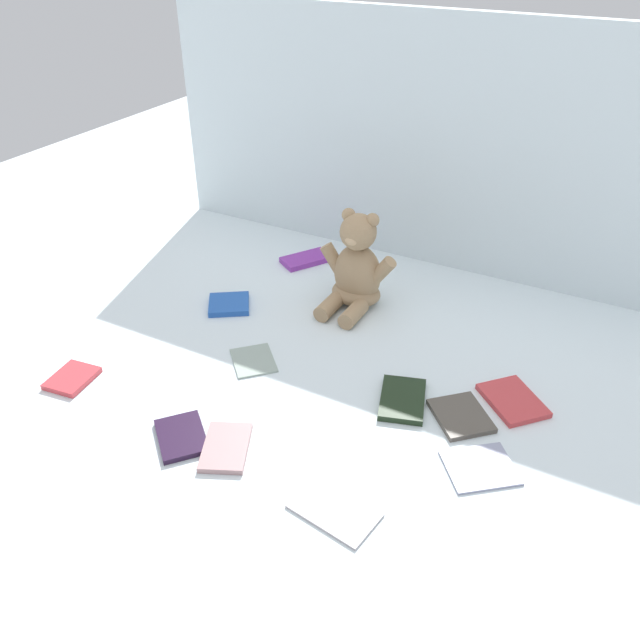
{
  "coord_description": "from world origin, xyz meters",
  "views": [
    {
      "loc": [
        0.47,
        -1.02,
        0.78
      ],
      "look_at": [
        -0.01,
        -0.1,
        0.1
      ],
      "focal_mm": 35.5,
      "sensor_mm": 36.0,
      "label": 1
    }
  ],
  "objects_px": {
    "book_case_1": "(226,447)",
    "book_case_7": "(181,436)",
    "book_case_8": "(229,304)",
    "book_case_9": "(306,259)",
    "book_case_10": "(480,466)",
    "book_case_5": "(461,416)",
    "book_case_6": "(253,360)",
    "book_case_2": "(72,378)",
    "book_case_3": "(402,399)",
    "book_case_0": "(335,510)",
    "book_case_4": "(513,401)",
    "teddy_bear": "(356,271)"
  },
  "relations": [
    {
      "from": "book_case_1",
      "to": "book_case_7",
      "type": "xyz_separation_m",
      "value": [
        -0.08,
        -0.01,
        -0.0
      ]
    },
    {
      "from": "book_case_1",
      "to": "book_case_8",
      "type": "xyz_separation_m",
      "value": [
        -0.26,
        0.38,
        0.0
      ]
    },
    {
      "from": "book_case_9",
      "to": "book_case_10",
      "type": "relative_size",
      "value": 1.12
    },
    {
      "from": "book_case_1",
      "to": "book_case_8",
      "type": "distance_m",
      "value": 0.46
    },
    {
      "from": "book_case_5",
      "to": "book_case_9",
      "type": "distance_m",
      "value": 0.67
    },
    {
      "from": "book_case_6",
      "to": "book_case_7",
      "type": "xyz_separation_m",
      "value": [
        0.01,
        -0.25,
        0.0
      ]
    },
    {
      "from": "book_case_10",
      "to": "book_case_2",
      "type": "bearing_deg",
      "value": 62.53
    },
    {
      "from": "book_case_6",
      "to": "book_case_7",
      "type": "bearing_deg",
      "value": -131.84
    },
    {
      "from": "book_case_3",
      "to": "book_case_7",
      "type": "distance_m",
      "value": 0.41
    },
    {
      "from": "book_case_5",
      "to": "book_case_10",
      "type": "distance_m",
      "value": 0.12
    },
    {
      "from": "book_case_1",
      "to": "book_case_7",
      "type": "height_order",
      "value": "same"
    },
    {
      "from": "book_case_8",
      "to": "book_case_7",
      "type": "bearing_deg",
      "value": -9.59
    },
    {
      "from": "book_case_1",
      "to": "book_case_0",
      "type": "bearing_deg",
      "value": -32.6
    },
    {
      "from": "book_case_0",
      "to": "book_case_7",
      "type": "distance_m",
      "value": 0.31
    },
    {
      "from": "book_case_2",
      "to": "book_case_7",
      "type": "xyz_separation_m",
      "value": [
        0.29,
        -0.03,
        -0.0
      ]
    },
    {
      "from": "book_case_4",
      "to": "book_case_0",
      "type": "bearing_deg",
      "value": -161.6
    },
    {
      "from": "book_case_3",
      "to": "book_case_9",
      "type": "xyz_separation_m",
      "value": [
        -0.43,
        0.41,
        0.0
      ]
    },
    {
      "from": "teddy_bear",
      "to": "book_case_4",
      "type": "distance_m",
      "value": 0.46
    },
    {
      "from": "book_case_0",
      "to": "book_case_4",
      "type": "distance_m",
      "value": 0.42
    },
    {
      "from": "book_case_1",
      "to": "book_case_3",
      "type": "xyz_separation_m",
      "value": [
        0.22,
        0.26,
        0.0
      ]
    },
    {
      "from": "book_case_5",
      "to": "book_case_9",
      "type": "relative_size",
      "value": 0.86
    },
    {
      "from": "book_case_9",
      "to": "book_case_8",
      "type": "bearing_deg",
      "value": 112.28
    },
    {
      "from": "book_case_1",
      "to": "book_case_9",
      "type": "xyz_separation_m",
      "value": [
        -0.21,
        0.66,
        0.0
      ]
    },
    {
      "from": "book_case_0",
      "to": "book_case_8",
      "type": "relative_size",
      "value": 1.44
    },
    {
      "from": "book_case_0",
      "to": "book_case_4",
      "type": "height_order",
      "value": "book_case_4"
    },
    {
      "from": "book_case_7",
      "to": "book_case_5",
      "type": "bearing_deg",
      "value": 165.44
    },
    {
      "from": "book_case_7",
      "to": "book_case_9",
      "type": "distance_m",
      "value": 0.69
    },
    {
      "from": "teddy_bear",
      "to": "book_case_0",
      "type": "relative_size",
      "value": 1.73
    },
    {
      "from": "book_case_4",
      "to": "book_case_9",
      "type": "height_order",
      "value": "book_case_9"
    },
    {
      "from": "book_case_4",
      "to": "book_case_2",
      "type": "bearing_deg",
      "value": 157.01
    },
    {
      "from": "book_case_2",
      "to": "book_case_7",
      "type": "height_order",
      "value": "same"
    },
    {
      "from": "book_case_0",
      "to": "book_case_6",
      "type": "bearing_deg",
      "value": -120.51
    },
    {
      "from": "teddy_bear",
      "to": "book_case_1",
      "type": "distance_m",
      "value": 0.54
    },
    {
      "from": "book_case_3",
      "to": "book_case_2",
      "type": "bearing_deg",
      "value": 4.88
    },
    {
      "from": "teddy_bear",
      "to": "book_case_10",
      "type": "xyz_separation_m",
      "value": [
        0.41,
        -0.38,
        -0.08
      ]
    },
    {
      "from": "book_case_0",
      "to": "book_case_9",
      "type": "height_order",
      "value": "book_case_9"
    },
    {
      "from": "book_case_3",
      "to": "book_case_6",
      "type": "xyz_separation_m",
      "value": [
        -0.32,
        -0.02,
        -0.0
      ]
    },
    {
      "from": "teddy_bear",
      "to": "book_case_3",
      "type": "distance_m",
      "value": 0.37
    },
    {
      "from": "book_case_8",
      "to": "book_case_4",
      "type": "bearing_deg",
      "value": 53.8
    },
    {
      "from": "book_case_3",
      "to": "book_case_1",
      "type": "bearing_deg",
      "value": 32.03
    },
    {
      "from": "book_case_2",
      "to": "teddy_bear",
      "type": "bearing_deg",
      "value": 47.83
    },
    {
      "from": "book_case_2",
      "to": "book_case_3",
      "type": "relative_size",
      "value": 0.74
    },
    {
      "from": "book_case_2",
      "to": "book_case_0",
      "type": "bearing_deg",
      "value": -11.5
    },
    {
      "from": "book_case_9",
      "to": "book_case_10",
      "type": "distance_m",
      "value": 0.79
    },
    {
      "from": "book_case_2",
      "to": "book_case_4",
      "type": "bearing_deg",
      "value": 16.28
    },
    {
      "from": "book_case_7",
      "to": "teddy_bear",
      "type": "bearing_deg",
      "value": -146.34
    },
    {
      "from": "book_case_0",
      "to": "book_case_7",
      "type": "bearing_deg",
      "value": -83.99
    },
    {
      "from": "book_case_7",
      "to": "book_case_9",
      "type": "relative_size",
      "value": 0.86
    },
    {
      "from": "book_case_1",
      "to": "teddy_bear",
      "type": "bearing_deg",
      "value": 66.37
    },
    {
      "from": "book_case_2",
      "to": "book_case_6",
      "type": "height_order",
      "value": "book_case_2"
    }
  ]
}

